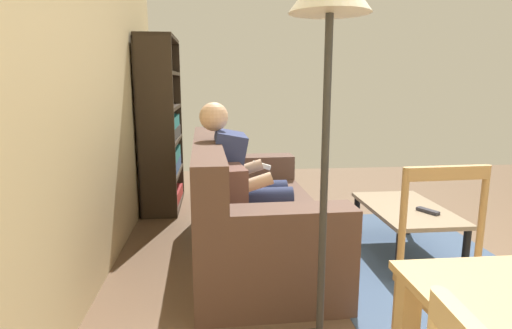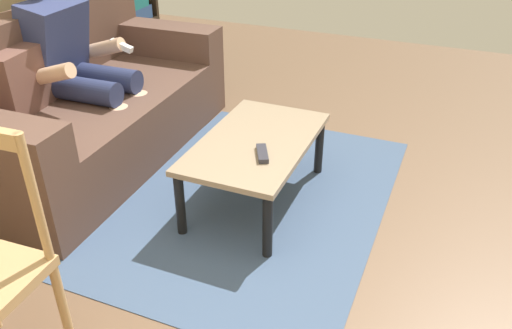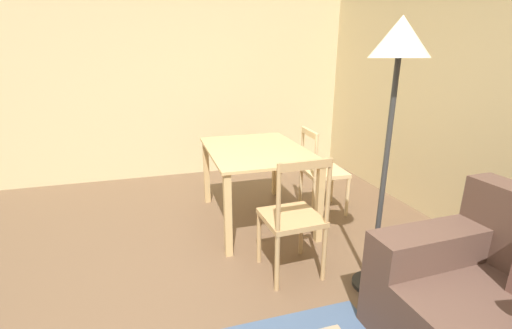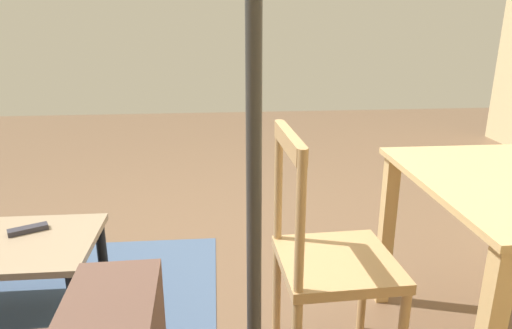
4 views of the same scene
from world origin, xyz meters
The scene contains 5 objects.
couch centered at (1.02, 1.57, 0.33)m, with size 1.97×0.98×0.90m.
person_lounging centered at (1.04, 1.61, 0.60)m, with size 0.60×0.88×1.18m.
coffee_table centered at (0.92, 0.36, 0.33)m, with size 0.93×0.55×0.38m.
tv_remote centered at (0.77, 0.26, 0.40)m, with size 0.05×0.17×0.02m, color #2D2D38.
area_rug centered at (0.92, 0.36, 0.00)m, with size 2.00×1.40×0.01m, color #3D5170.
Camera 2 is at (-1.36, -0.59, 1.68)m, focal length 36.67 mm.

